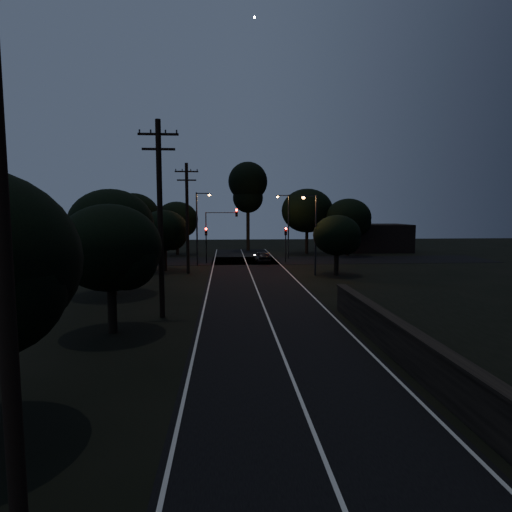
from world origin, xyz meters
TOP-DOWN VIEW (x-y plane):
  - ground at (0.00, 0.00)m, footprint 160.00×160.00m
  - road_surface at (0.00, 31.12)m, footprint 60.00×70.00m
  - utility_pole_mid at (-6.00, 15.00)m, footprint 2.20×0.30m
  - utility_pole_far at (-6.00, 32.00)m, footprint 2.20×0.30m
  - tree_left_b at (-7.82, 11.90)m, footprint 5.02×5.02m
  - tree_left_c at (-10.29, 21.88)m, footprint 6.00×6.00m
  - tree_left_d at (-8.33, 33.90)m, footprint 4.82×4.82m
  - tree_far_nw at (-8.80, 49.88)m, footprint 5.73×5.73m
  - tree_far_w at (-13.77, 45.87)m, footprint 6.46×6.46m
  - tree_far_ne at (9.25, 49.86)m, footprint 7.17×7.17m
  - tree_far_e at (14.21, 46.88)m, footprint 6.01×6.01m
  - tree_right_a at (8.16, 29.91)m, footprint 4.44×4.44m
  - tall_pine at (1.00, 55.00)m, footprint 5.82×5.82m
  - building_left at (-20.00, 52.00)m, footprint 10.00×8.00m
  - building_right at (20.00, 53.00)m, footprint 9.00×7.00m
  - signal_left at (-4.60, 39.99)m, footprint 0.28×0.35m
  - signal_right at (4.60, 39.99)m, footprint 0.28×0.35m
  - signal_mast at (-2.91, 39.99)m, footprint 3.70×0.35m
  - streetlight_a at (-5.31, 38.00)m, footprint 1.66×0.26m
  - streetlight_b at (5.31, 44.00)m, footprint 1.66×0.26m
  - streetlight_c at (5.83, 30.00)m, footprint 1.46×0.26m
  - car at (1.89, 40.06)m, footprint 1.89×4.13m

SIDE VIEW (x-z plane):
  - ground at x=0.00m, z-range 0.00..0.00m
  - road_surface at x=0.00m, z-range 0.00..0.03m
  - car at x=1.89m, z-range 0.00..1.37m
  - building_right at x=20.00m, z-range 0.00..4.00m
  - building_left at x=-20.00m, z-range 0.00..4.40m
  - signal_left at x=-4.60m, z-range 0.79..4.89m
  - signal_right at x=4.60m, z-range 0.79..4.89m
  - tree_right_a at x=8.16m, z-range 0.83..6.48m
  - tree_left_d at x=-8.33m, z-range 0.90..7.02m
  - tree_left_b at x=-7.82m, z-range 0.95..7.33m
  - signal_mast at x=-2.91m, z-range 1.21..7.46m
  - streetlight_c at x=5.83m, z-range 0.60..8.10m
  - streetlight_a at x=-5.31m, z-range 0.64..8.64m
  - streetlight_b at x=5.31m, z-range 0.64..8.64m
  - tree_far_nw at x=-8.80m, z-range 1.07..8.33m
  - tree_left_c at x=-10.29m, z-range 1.11..8.69m
  - tree_far_e at x=14.21m, z-range 1.13..8.76m
  - tree_far_w at x=-13.77m, z-range 1.23..9.46m
  - utility_pole_far at x=-6.00m, z-range 0.23..10.73m
  - utility_pole_mid at x=-6.00m, z-range 0.24..11.24m
  - tree_far_ne at x=9.25m, z-range 1.33..10.40m
  - tall_pine at x=1.00m, z-range 2.91..16.14m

